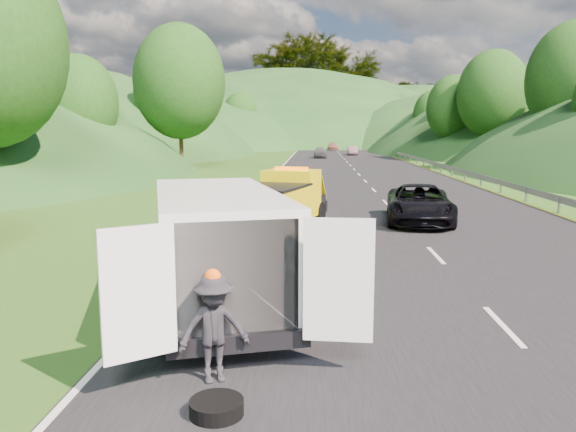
# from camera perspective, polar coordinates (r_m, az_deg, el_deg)

# --- Properties ---
(ground) EXTENTS (320.00, 320.00, 0.00)m
(ground) POSITION_cam_1_polar(r_m,az_deg,el_deg) (12.83, 5.16, -7.87)
(ground) COLOR #38661E
(ground) RESTS_ON ground
(road_surface) EXTENTS (14.00, 200.00, 0.02)m
(road_surface) POSITION_cam_1_polar(r_m,az_deg,el_deg) (52.53, 6.74, 4.72)
(road_surface) COLOR black
(road_surface) RESTS_ON ground
(guardrail) EXTENTS (0.06, 140.00, 1.52)m
(guardrail) POSITION_cam_1_polar(r_m,az_deg,el_deg) (65.78, 12.39, 5.37)
(guardrail) COLOR gray
(guardrail) RESTS_ON ground
(tree_line_left) EXTENTS (14.00, 140.00, 14.00)m
(tree_line_left) POSITION_cam_1_polar(r_m,az_deg,el_deg) (74.70, -11.51, 5.78)
(tree_line_left) COLOR #245619
(tree_line_left) RESTS_ON ground
(tree_line_right) EXTENTS (14.00, 140.00, 14.00)m
(tree_line_right) POSITION_cam_1_polar(r_m,az_deg,el_deg) (76.11, 20.97, 5.43)
(tree_line_right) COLOR #245619
(tree_line_right) RESTS_ON ground
(hills_backdrop) EXTENTS (201.00, 288.60, 44.00)m
(hills_backdrop) POSITION_cam_1_polar(r_m,az_deg,el_deg) (147.20, 5.65, 7.30)
(hills_backdrop) COLOR #2D5B23
(hills_backdrop) RESTS_ON ground
(tow_truck) EXTENTS (3.38, 5.65, 2.29)m
(tow_truck) POSITION_cam_1_polar(r_m,az_deg,el_deg) (20.31, -0.59, 1.56)
(tow_truck) COLOR black
(tow_truck) RESTS_ON ground
(white_van) EXTENTS (4.82, 7.54, 2.49)m
(white_van) POSITION_cam_1_polar(r_m,az_deg,el_deg) (11.36, -7.28, -2.79)
(white_van) COLOR black
(white_van) RESTS_ON ground
(woman) EXTENTS (0.69, 0.77, 1.72)m
(woman) POSITION_cam_1_polar(r_m,az_deg,el_deg) (13.27, -6.77, -7.33)
(woman) COLOR silver
(woman) RESTS_ON ground
(child) EXTENTS (0.56, 0.47, 1.04)m
(child) POSITION_cam_1_polar(r_m,az_deg,el_deg) (13.52, -6.11, -7.02)
(child) COLOR tan
(child) RESTS_ON ground
(worker) EXTENTS (1.18, 0.95, 1.60)m
(worker) POSITION_cam_1_polar(r_m,az_deg,el_deg) (8.65, -7.42, -16.39)
(worker) COLOR black
(worker) RESTS_ON ground
(suitcase) EXTENTS (0.40, 0.22, 0.64)m
(suitcase) POSITION_cam_1_polar(r_m,az_deg,el_deg) (12.77, -13.08, -6.65)
(suitcase) COLOR #64624B
(suitcase) RESTS_ON ground
(spare_tire) EXTENTS (0.71, 0.71, 0.20)m
(spare_tire) POSITION_cam_1_polar(r_m,az_deg,el_deg) (7.76, -7.25, -19.51)
(spare_tire) COLOR black
(spare_tire) RESTS_ON ground
(passing_suv) EXTENTS (3.08, 5.62, 1.49)m
(passing_suv) POSITION_cam_1_polar(r_m,az_deg,el_deg) (22.88, 13.15, -0.68)
(passing_suv) COLOR black
(passing_suv) RESTS_ON ground
(dist_car_a) EXTENTS (1.70, 4.22, 1.44)m
(dist_car_a) POSITION_cam_1_polar(r_m,az_deg,el_deg) (73.79, 3.30, 5.91)
(dist_car_a) COLOR #434347
(dist_car_a) RESTS_ON ground
(dist_car_b) EXTENTS (1.35, 3.87, 1.28)m
(dist_car_b) POSITION_cam_1_polar(r_m,az_deg,el_deg) (82.49, 6.57, 6.16)
(dist_car_b) COLOR #674455
(dist_car_b) RESTS_ON ground
(dist_car_c) EXTENTS (1.83, 4.51, 1.31)m
(dist_car_c) POSITION_cam_1_polar(r_m,az_deg,el_deg) (102.27, 4.63, 6.69)
(dist_car_c) COLOR #9B564D
(dist_car_c) RESTS_ON ground
(dist_car_d) EXTENTS (1.70, 4.22, 1.44)m
(dist_car_d) POSITION_cam_1_polar(r_m,az_deg,el_deg) (126.02, 5.51, 7.06)
(dist_car_d) COLOR #7C4474
(dist_car_d) RESTS_ON ground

